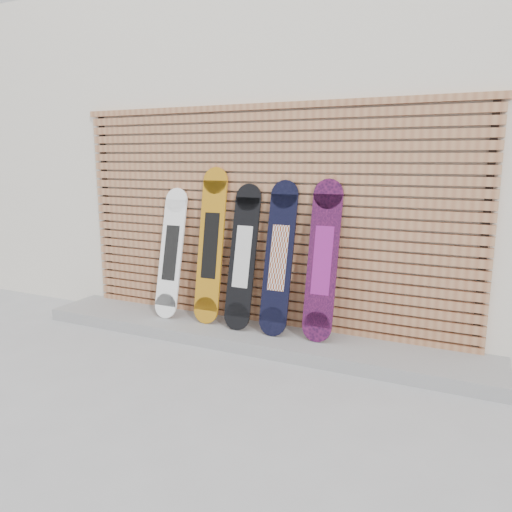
{
  "coord_description": "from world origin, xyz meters",
  "views": [
    {
      "loc": [
        1.9,
        -3.53,
        1.79
      ],
      "look_at": [
        -0.12,
        0.75,
        0.85
      ],
      "focal_mm": 35.0,
      "sensor_mm": 36.0,
      "label": 1
    }
  ],
  "objects_px": {
    "snowboard_1": "(211,246)",
    "snowboard_3": "(279,258)",
    "snowboard_0": "(171,253)",
    "snowboard_4": "(323,260)",
    "snowboard_2": "(243,257)"
  },
  "relations": [
    {
      "from": "snowboard_1",
      "to": "snowboard_3",
      "type": "xyz_separation_m",
      "value": [
        0.76,
        -0.02,
        -0.06
      ]
    },
    {
      "from": "snowboard_0",
      "to": "snowboard_4",
      "type": "distance_m",
      "value": 1.67
    },
    {
      "from": "snowboard_1",
      "to": "snowboard_2",
      "type": "xyz_separation_m",
      "value": [
        0.38,
        -0.02,
        -0.08
      ]
    },
    {
      "from": "snowboard_0",
      "to": "snowboard_3",
      "type": "distance_m",
      "value": 1.24
    },
    {
      "from": "snowboard_0",
      "to": "snowboard_3",
      "type": "bearing_deg",
      "value": -0.27
    },
    {
      "from": "snowboard_3",
      "to": "snowboard_4",
      "type": "height_order",
      "value": "snowboard_4"
    },
    {
      "from": "snowboard_1",
      "to": "snowboard_3",
      "type": "distance_m",
      "value": 0.76
    },
    {
      "from": "snowboard_1",
      "to": "snowboard_4",
      "type": "height_order",
      "value": "snowboard_1"
    },
    {
      "from": "snowboard_0",
      "to": "snowboard_2",
      "type": "bearing_deg",
      "value": -0.36
    },
    {
      "from": "snowboard_4",
      "to": "snowboard_2",
      "type": "bearing_deg",
      "value": -178.89
    },
    {
      "from": "snowboard_0",
      "to": "snowboard_3",
      "type": "relative_size",
      "value": 0.93
    },
    {
      "from": "snowboard_2",
      "to": "snowboard_3",
      "type": "distance_m",
      "value": 0.38
    },
    {
      "from": "snowboard_2",
      "to": "snowboard_0",
      "type": "bearing_deg",
      "value": 179.64
    },
    {
      "from": "snowboard_3",
      "to": "snowboard_4",
      "type": "relative_size",
      "value": 0.99
    },
    {
      "from": "snowboard_0",
      "to": "snowboard_4",
      "type": "bearing_deg",
      "value": 0.36
    }
  ]
}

